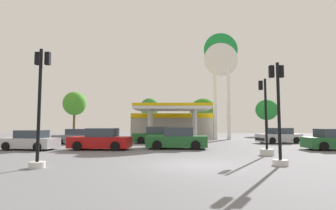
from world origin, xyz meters
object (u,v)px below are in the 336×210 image
Objects in this scene: tree_1 at (150,108)px; car_5 at (177,139)px; car_1 at (156,136)px; tree_2 at (203,111)px; car_2 at (279,136)px; traffic_signal_0 at (266,137)px; traffic_signal_2 at (39,117)px; car_3 at (30,141)px; tree_0 at (75,104)px; car_0 at (75,137)px; tree_3 at (267,110)px; station_pole_sign at (221,70)px; traffic_signal_1 at (279,123)px; car_4 at (335,140)px; car_6 at (101,140)px.

car_5 is at bearing -79.83° from tree_1.
car_1 is at bearing 107.82° from car_5.
car_2 is at bearing -74.46° from tree_2.
traffic_signal_2 is at bearing -157.27° from traffic_signal_0.
car_3 is 16.44m from traffic_signal_0.
car_1 is 22.42m from tree_0.
car_0 is at bearing -126.48° from tree_2.
tree_3 reaches higher than car_2.
traffic_signal_1 is at bearing -93.80° from station_pole_sign.
car_5 is at bearing -54.00° from tree_0.
traffic_signal_0 is (-0.60, -17.19, -7.71)m from station_pole_sign.
car_4 is 11.53m from car_5.
tree_1 reaches higher than car_2.
car_4 is 36.84m from tree_0.
traffic_signal_2 reaches higher than car_3.
tree_2 is at bearing 103.93° from car_4.
car_5 is (-10.32, -6.35, 0.05)m from car_2.
car_2 is 22.49m from traffic_signal_2.
car_0 is 20.10m from car_2.
traffic_signal_1 is (4.51, -8.06, 1.19)m from car_5.
car_0 is 22.07m from car_4.
tree_2 is (5.06, 25.25, 3.43)m from car_5.
tree_2 is (7.07, 18.99, 3.42)m from car_1.
traffic_signal_2 is (4.69, -7.97, 1.50)m from car_3.
traffic_signal_1 is at bearing -109.00° from tree_3.
traffic_signal_2 reaches higher than traffic_signal_0.
station_pole_sign reaches higher than car_1.
tree_2 is at bearing 69.57° from car_1.
tree_0 is at bearing 124.33° from traffic_signal_1.
car_2 is 1.05× the size of car_4.
car_1 is at bearing -110.43° from tree_2.
traffic_signal_1 reaches higher than car_2.
traffic_signal_0 is at bearing -115.51° from car_2.
car_1 is (-7.93, -6.79, -8.07)m from station_pole_sign.
car_1 is 15.21m from car_4.
tree_0 is at bearing -177.53° from tree_3.
car_1 is at bearing -179.59° from car_2.
tree_1 is (6.73, 23.73, 4.01)m from car_3.
tree_2 reaches higher than car_5.
car_2 is (4.40, -6.70, -8.12)m from station_pole_sign.
car_1 is 0.91× the size of traffic_signal_2.
car_1 is at bearing 7.71° from car_0.
traffic_signal_0 reaches higher than car_4.
car_0 and car_3 have the same top height.
traffic_signal_2 is 39.61m from tree_3.
car_6 reaches higher than car_2.
car_1 is 0.64× the size of tree_0.
tree_0 is (-14.51, 16.48, 4.58)m from car_1.
tree_3 is (32.11, 1.39, -0.97)m from tree_0.
traffic_signal_1 is (-0.80, -3.92, 0.83)m from traffic_signal_0.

